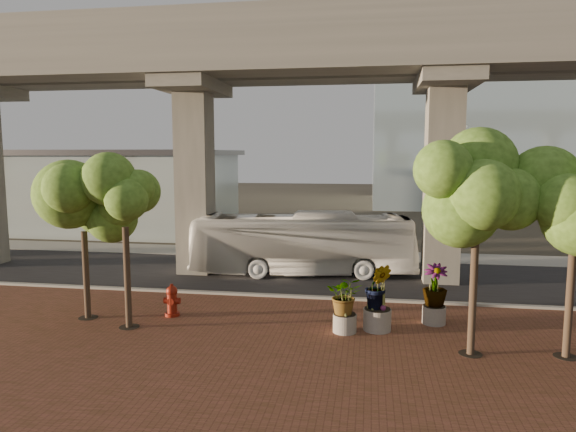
# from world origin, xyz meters

# --- Properties ---
(ground) EXTENTS (160.00, 160.00, 0.00)m
(ground) POSITION_xyz_m (0.00, 0.00, 0.00)
(ground) COLOR #322E24
(ground) RESTS_ON ground
(brick_plaza) EXTENTS (70.00, 13.00, 0.06)m
(brick_plaza) POSITION_xyz_m (0.00, -8.00, 0.03)
(brick_plaza) COLOR brown
(brick_plaza) RESTS_ON ground
(asphalt_road) EXTENTS (90.00, 8.00, 0.04)m
(asphalt_road) POSITION_xyz_m (0.00, 2.00, 0.02)
(asphalt_road) COLOR black
(asphalt_road) RESTS_ON ground
(curb_strip) EXTENTS (70.00, 0.25, 0.16)m
(curb_strip) POSITION_xyz_m (0.00, -2.00, 0.08)
(curb_strip) COLOR #9C9B92
(curb_strip) RESTS_ON ground
(far_sidewalk) EXTENTS (90.00, 3.00, 0.06)m
(far_sidewalk) POSITION_xyz_m (0.00, 7.50, 0.03)
(far_sidewalk) COLOR #9C9B92
(far_sidewalk) RESTS_ON ground
(transit_viaduct) EXTENTS (72.00, 5.60, 12.40)m
(transit_viaduct) POSITION_xyz_m (0.00, 2.00, 7.29)
(transit_viaduct) COLOR gray
(transit_viaduct) RESTS_ON ground
(station_pavilion) EXTENTS (23.00, 13.00, 6.30)m
(station_pavilion) POSITION_xyz_m (-20.00, 16.00, 3.22)
(station_pavilion) COLOR #AEC5C7
(station_pavilion) RESTS_ON ground
(transit_bus) EXTENTS (11.32, 3.89, 3.09)m
(transit_bus) POSITION_xyz_m (-0.59, 2.39, 1.55)
(transit_bus) COLOR white
(transit_bus) RESTS_ON ground
(fire_hydrant) EXTENTS (0.60, 0.54, 1.20)m
(fire_hydrant) POSITION_xyz_m (-4.49, -5.10, 0.64)
(fire_hydrant) COLOR maroon
(fire_hydrant) RESTS_ON ground
(planter_front) EXTENTS (1.77, 1.77, 1.94)m
(planter_front) POSITION_xyz_m (1.92, -5.85, 1.24)
(planter_front) COLOR #9B948C
(planter_front) RESTS_ON ground
(planter_right) EXTENTS (2.00, 2.00, 2.14)m
(planter_right) POSITION_xyz_m (4.99, -4.48, 1.35)
(planter_right) COLOR #A9A299
(planter_right) RESTS_ON ground
(planter_left) EXTENTS (2.10, 2.10, 2.31)m
(planter_left) POSITION_xyz_m (3.00, -5.47, 1.46)
(planter_left) COLOR #9C958C
(planter_left) RESTS_ON ground
(street_tree_far_west) EXTENTS (3.91, 3.91, 6.13)m
(street_tree_far_west) POSITION_xyz_m (-7.46, -5.82, 4.39)
(street_tree_far_west) COLOR #4B392B
(street_tree_far_west) RESTS_ON ground
(street_tree_near_west) EXTENTS (3.07, 3.07, 5.82)m
(street_tree_near_west) POSITION_xyz_m (-5.50, -6.53, 4.45)
(street_tree_near_west) COLOR #4B392B
(street_tree_near_west) RESTS_ON ground
(street_tree_near_east) EXTENTS (3.90, 3.90, 6.71)m
(street_tree_near_east) POSITION_xyz_m (5.75, -7.18, 4.97)
(street_tree_near_east) COLOR #4B392B
(street_tree_near_east) RESTS_ON ground
(street_tree_far_east) EXTENTS (3.58, 3.58, 6.22)m
(street_tree_far_east) POSITION_xyz_m (8.50, -6.96, 4.63)
(street_tree_far_east) COLOR #4B392B
(street_tree_far_east) RESTS_ON ground
(streetlamp_west) EXTENTS (0.38, 1.10, 7.58)m
(streetlamp_west) POSITION_xyz_m (-7.86, 7.13, 4.43)
(streetlamp_west) COLOR #323137
(streetlamp_west) RESTS_ON ground
(streetlamp_east) EXTENTS (0.38, 1.10, 7.58)m
(streetlamp_east) POSITION_xyz_m (7.46, 6.61, 4.43)
(streetlamp_east) COLOR #2B2B2F
(streetlamp_east) RESTS_ON ground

